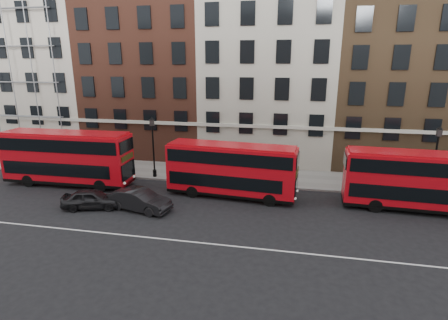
% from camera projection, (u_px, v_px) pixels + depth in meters
% --- Properties ---
extents(ground, '(120.00, 120.00, 0.00)m').
position_uv_depth(ground, '(241.00, 230.00, 21.49)').
color(ground, black).
rests_on(ground, ground).
extents(pavement, '(80.00, 5.00, 0.15)m').
position_uv_depth(pavement, '(259.00, 176.00, 31.37)').
color(pavement, gray).
rests_on(pavement, ground).
extents(kerb, '(80.00, 0.30, 0.16)m').
position_uv_depth(kerb, '(256.00, 186.00, 29.01)').
color(kerb, gray).
rests_on(kerb, ground).
extents(road_centre_line, '(70.00, 0.12, 0.01)m').
position_uv_depth(road_centre_line, '(236.00, 246.00, 19.60)').
color(road_centre_line, white).
rests_on(road_centre_line, ground).
extents(building_terrace, '(64.00, 11.95, 22.00)m').
position_uv_depth(building_terrace, '(266.00, 59.00, 35.63)').
color(building_terrace, beige).
rests_on(building_terrace, ground).
extents(bus_a, '(10.76, 2.74, 4.51)m').
position_uv_depth(bus_a, '(67.00, 157.00, 28.88)').
color(bus_a, red).
rests_on(bus_a, ground).
extents(bus_b, '(9.93, 3.19, 4.10)m').
position_uv_depth(bus_b, '(231.00, 169.00, 26.31)').
color(bus_b, red).
rests_on(bus_b, ground).
extents(bus_c, '(9.96, 2.86, 4.14)m').
position_uv_depth(bus_c, '(419.00, 180.00, 23.81)').
color(bus_c, red).
rests_on(bus_c, ground).
extents(car_rear, '(4.34, 2.64, 1.38)m').
position_uv_depth(car_rear, '(92.00, 199.00, 24.60)').
color(car_rear, black).
rests_on(car_rear, ground).
extents(car_front, '(4.74, 2.49, 1.48)m').
position_uv_depth(car_front, '(140.00, 200.00, 24.25)').
color(car_front, black).
rests_on(car_front, ground).
extents(lamp_post_left, '(0.44, 0.44, 5.33)m').
position_uv_depth(lamp_post_left, '(153.00, 144.00, 30.32)').
color(lamp_post_left, black).
rests_on(lamp_post_left, pavement).
extents(lamp_post_right, '(0.44, 0.44, 5.33)m').
position_uv_depth(lamp_post_right, '(435.00, 158.00, 26.14)').
color(lamp_post_right, black).
rests_on(lamp_post_right, pavement).
extents(iron_railings, '(6.60, 0.06, 1.00)m').
position_uv_depth(iron_railings, '(262.00, 163.00, 33.29)').
color(iron_railings, black).
rests_on(iron_railings, pavement).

